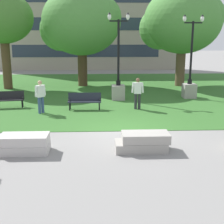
{
  "coord_description": "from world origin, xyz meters",
  "views": [
    {
      "loc": [
        -0.93,
        -12.62,
        3.98
      ],
      "look_at": [
        -0.47,
        -1.4,
        1.2
      ],
      "focal_mm": 50.0,
      "sensor_mm": 36.0,
      "label": 1
    }
  ],
  "objects_px": {
    "concrete_block_center": "(23,144)",
    "park_bench_near_left": "(7,98)",
    "lamp_post_right": "(118,83)",
    "park_bench_far_left": "(85,100)",
    "person_bystander_near_lawn": "(40,95)",
    "lamp_post_left": "(190,82)",
    "person_bystander_far_lawn": "(138,92)",
    "concrete_block_left": "(143,142)"
  },
  "relations": [
    {
      "from": "concrete_block_left",
      "to": "lamp_post_left",
      "type": "height_order",
      "value": "lamp_post_left"
    },
    {
      "from": "park_bench_far_left",
      "to": "person_bystander_near_lawn",
      "type": "distance_m",
      "value": 2.4
    },
    {
      "from": "concrete_block_center",
      "to": "park_bench_near_left",
      "type": "distance_m",
      "value": 7.42
    },
    {
      "from": "concrete_block_left",
      "to": "park_bench_near_left",
      "type": "xyz_separation_m",
      "value": [
        -6.66,
        6.94,
        0.23
      ]
    },
    {
      "from": "concrete_block_left",
      "to": "person_bystander_near_lawn",
      "type": "height_order",
      "value": "person_bystander_near_lawn"
    },
    {
      "from": "lamp_post_right",
      "to": "person_bystander_far_lawn",
      "type": "xyz_separation_m",
      "value": [
        0.89,
        -2.67,
        -0.1
      ]
    },
    {
      "from": "park_bench_far_left",
      "to": "lamp_post_left",
      "type": "distance_m",
      "value": 7.3
    },
    {
      "from": "park_bench_far_left",
      "to": "concrete_block_center",
      "type": "bearing_deg",
      "value": -106.15
    },
    {
      "from": "park_bench_far_left",
      "to": "person_bystander_far_lawn",
      "type": "bearing_deg",
      "value": -1.21
    },
    {
      "from": "park_bench_near_left",
      "to": "park_bench_far_left",
      "type": "distance_m",
      "value": 4.38
    },
    {
      "from": "lamp_post_right",
      "to": "park_bench_near_left",
      "type": "bearing_deg",
      "value": -162.53
    },
    {
      "from": "concrete_block_center",
      "to": "park_bench_far_left",
      "type": "relative_size",
      "value": 1.0
    },
    {
      "from": "park_bench_far_left",
      "to": "person_bystander_near_lawn",
      "type": "bearing_deg",
      "value": -160.89
    },
    {
      "from": "lamp_post_right",
      "to": "person_bystander_near_lawn",
      "type": "distance_m",
      "value": 5.41
    },
    {
      "from": "concrete_block_center",
      "to": "concrete_block_left",
      "type": "relative_size",
      "value": 0.95
    },
    {
      "from": "lamp_post_left",
      "to": "lamp_post_right",
      "type": "bearing_deg",
      "value": -175.11
    },
    {
      "from": "concrete_block_center",
      "to": "person_bystander_near_lawn",
      "type": "distance_m",
      "value": 5.65
    },
    {
      "from": "park_bench_far_left",
      "to": "lamp_post_left",
      "type": "bearing_deg",
      "value": 24.42
    },
    {
      "from": "lamp_post_left",
      "to": "person_bystander_far_lawn",
      "type": "distance_m",
      "value": 4.84
    },
    {
      "from": "concrete_block_left",
      "to": "park_bench_far_left",
      "type": "xyz_separation_m",
      "value": [
        -2.33,
        6.32,
        0.23
      ]
    },
    {
      "from": "concrete_block_center",
      "to": "lamp_post_left",
      "type": "bearing_deg",
      "value": 47.9
    },
    {
      "from": "person_bystander_near_lawn",
      "to": "person_bystander_far_lawn",
      "type": "height_order",
      "value": "same"
    },
    {
      "from": "concrete_block_left",
      "to": "lamp_post_left",
      "type": "xyz_separation_m",
      "value": [
        4.3,
        9.33,
        0.76
      ]
    },
    {
      "from": "park_bench_near_left",
      "to": "lamp_post_left",
      "type": "distance_m",
      "value": 11.23
    },
    {
      "from": "concrete_block_left",
      "to": "park_bench_near_left",
      "type": "distance_m",
      "value": 9.62
    },
    {
      "from": "park_bench_far_left",
      "to": "person_bystander_near_lawn",
      "type": "xyz_separation_m",
      "value": [
        -2.23,
        -0.77,
        0.44
      ]
    },
    {
      "from": "lamp_post_left",
      "to": "lamp_post_right",
      "type": "distance_m",
      "value": 4.65
    },
    {
      "from": "lamp_post_left",
      "to": "park_bench_near_left",
      "type": "bearing_deg",
      "value": -167.71
    },
    {
      "from": "concrete_block_center",
      "to": "lamp_post_left",
      "type": "relative_size",
      "value": 0.35
    },
    {
      "from": "lamp_post_right",
      "to": "person_bystander_far_lawn",
      "type": "height_order",
      "value": "lamp_post_right"
    },
    {
      "from": "concrete_block_center",
      "to": "park_bench_near_left",
      "type": "height_order",
      "value": "park_bench_near_left"
    },
    {
      "from": "park_bench_near_left",
      "to": "lamp_post_right",
      "type": "height_order",
      "value": "lamp_post_right"
    },
    {
      "from": "concrete_block_center",
      "to": "lamp_post_right",
      "type": "relative_size",
      "value": 0.34
    },
    {
      "from": "park_bench_near_left",
      "to": "person_bystander_far_lawn",
      "type": "height_order",
      "value": "person_bystander_far_lawn"
    },
    {
      "from": "park_bench_far_left",
      "to": "person_bystander_far_lawn",
      "type": "distance_m",
      "value": 2.92
    },
    {
      "from": "concrete_block_left",
      "to": "park_bench_near_left",
      "type": "height_order",
      "value": "park_bench_near_left"
    },
    {
      "from": "park_bench_near_left",
      "to": "park_bench_far_left",
      "type": "relative_size",
      "value": 1.03
    },
    {
      "from": "lamp_post_right",
      "to": "person_bystander_far_lawn",
      "type": "distance_m",
      "value": 2.82
    },
    {
      "from": "park_bench_far_left",
      "to": "lamp_post_right",
      "type": "xyz_separation_m",
      "value": [
        2.0,
        2.61,
        0.54
      ]
    },
    {
      "from": "concrete_block_center",
      "to": "park_bench_far_left",
      "type": "bearing_deg",
      "value": 73.85
    },
    {
      "from": "concrete_block_left",
      "to": "lamp_post_right",
      "type": "bearing_deg",
      "value": 92.1
    },
    {
      "from": "concrete_block_center",
      "to": "park_bench_far_left",
      "type": "height_order",
      "value": "park_bench_far_left"
    }
  ]
}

